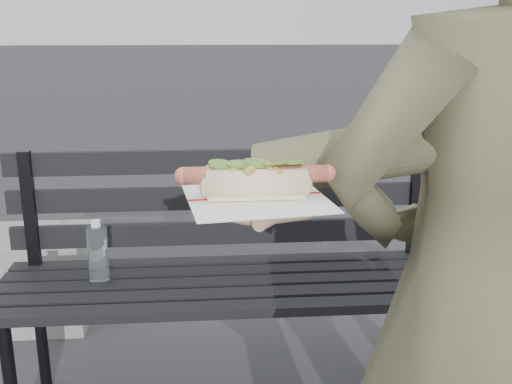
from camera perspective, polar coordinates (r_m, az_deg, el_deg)
park_bench at (r=2.02m, az=-2.89°, el=-6.44°), size 1.50×0.44×0.88m
person at (r=1.11m, az=20.18°, el=-10.35°), size 0.68×0.53×1.63m
held_hotdog at (r=0.92m, az=11.42°, el=3.30°), size 0.62×0.31×0.20m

